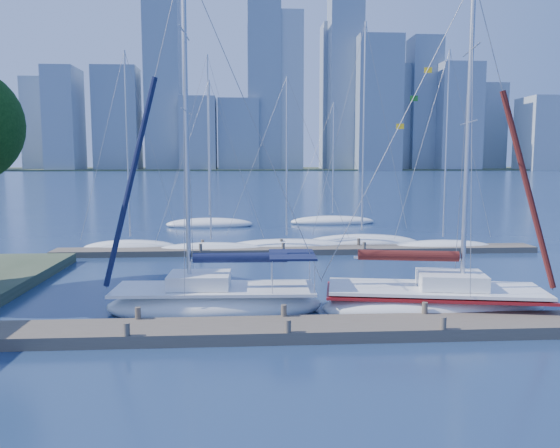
{
  "coord_description": "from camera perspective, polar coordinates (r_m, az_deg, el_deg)",
  "views": [
    {
      "loc": [
        -1.34,
        -17.51,
        5.8
      ],
      "look_at": [
        0.07,
        4.0,
        3.26
      ],
      "focal_mm": 35.0,
      "sensor_mm": 36.0,
      "label": 1
    }
  ],
  "objects": [
    {
      "name": "ground",
      "position": [
        18.49,
        0.61,
        -11.57
      ],
      "size": [
        700.0,
        700.0,
        0.0
      ],
      "primitive_type": "plane",
      "color": "#162848",
      "rests_on": "ground"
    },
    {
      "name": "near_dock",
      "position": [
        18.43,
        0.61,
        -10.98
      ],
      "size": [
        26.0,
        2.0,
        0.4
      ],
      "primitive_type": "cube",
      "color": "brown",
      "rests_on": "ground"
    },
    {
      "name": "far_dock",
      "position": [
        34.14,
        1.92,
        -2.76
      ],
      "size": [
        30.0,
        1.8,
        0.36
      ],
      "primitive_type": "cube",
      "color": "brown",
      "rests_on": "ground"
    },
    {
      "name": "far_shore",
      "position": [
        337.56,
        -3.54,
        5.72
      ],
      "size": [
        800.0,
        100.0,
        1.5
      ],
      "primitive_type": "cube",
      "color": "#38472D",
      "rests_on": "ground"
    },
    {
      "name": "sailboat_navy",
      "position": [
        21.06,
        -6.85,
        -6.27
      ],
      "size": [
        8.3,
        2.96,
        13.59
      ],
      "rotation": [
        0.0,
        0.0,
        -0.03
      ],
      "color": "white",
      "rests_on": "ground"
    },
    {
      "name": "sailboat_maroon",
      "position": [
        21.6,
        15.9,
        -6.47
      ],
      "size": [
        8.92,
        4.23,
        12.78
      ],
      "rotation": [
        0.0,
        0.0,
        -0.17
      ],
      "color": "white",
      "rests_on": "ground"
    },
    {
      "name": "bg_boat_0",
      "position": [
        36.28,
        -15.34,
        -2.3
      ],
      "size": [
        6.34,
        3.62,
        12.85
      ],
      "rotation": [
        0.0,
        0.0,
        0.27
      ],
      "color": "white",
      "rests_on": "ground"
    },
    {
      "name": "bg_boat_1",
      "position": [
        34.57,
        -7.19,
        -2.63
      ],
      "size": [
        7.09,
        3.33,
        10.91
      ],
      "rotation": [
        0.0,
        0.0,
        0.22
      ],
      "color": "white",
      "rests_on": "ground"
    },
    {
      "name": "bg_boat_2",
      "position": [
        35.37,
        0.71,
        -2.34
      ],
      "size": [
        8.22,
        3.52,
        11.33
      ],
      "rotation": [
        0.0,
        0.0,
        -0.18
      ],
      "color": "white",
      "rests_on": "ground"
    },
    {
      "name": "bg_boat_3",
      "position": [
        37.0,
        8.54,
        -1.9
      ],
      "size": [
        8.11,
        5.52,
        15.0
      ],
      "rotation": [
        0.0,
        0.0,
        0.43
      ],
      "color": "white",
      "rests_on": "ground"
    },
    {
      "name": "bg_boat_4",
      "position": [
        36.8,
        16.65,
        -2.25
      ],
      "size": [
        6.73,
        2.51,
        12.92
      ],
      "rotation": [
        0.0,
        0.0,
        0.09
      ],
      "color": "white",
      "rests_on": "ground"
    },
    {
      "name": "bg_boat_6",
      "position": [
        47.99,
        -7.35,
        0.07
      ],
      "size": [
        7.82,
        3.42,
        15.01
      ],
      "rotation": [
        0.0,
        0.0,
        0.15
      ],
      "color": "white",
      "rests_on": "ground"
    },
    {
      "name": "bg_boat_7",
      "position": [
        50.0,
        5.52,
        0.3
      ],
      "size": [
        7.92,
        3.27,
        11.26
      ],
      "rotation": [
        0.0,
        0.0,
        0.15
      ],
      "color": "white",
      "rests_on": "ground"
    },
    {
      "name": "skyline",
      "position": [
        310.47,
        0.98,
        12.28
      ],
      "size": [
        503.01,
        51.31,
        114.34
      ],
      "color": "gray",
      "rests_on": "ground"
    }
  ]
}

